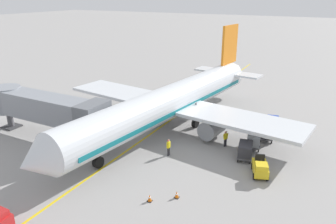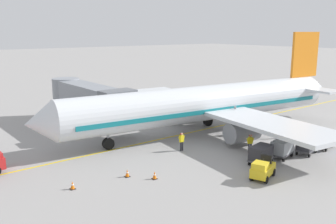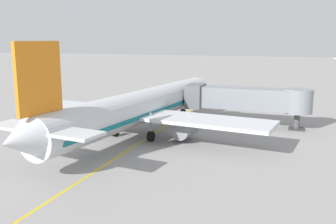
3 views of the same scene
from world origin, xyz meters
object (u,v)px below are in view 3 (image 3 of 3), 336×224
baggage_tug_lead (79,113)px  safety_cone_nose_left (157,105)px  jet_bridge (247,99)px  ground_crew_wing_walker (139,115)px  baggage_cart_tail_end (36,129)px  ground_crew_marshaller (93,119)px  baggage_cart_second_in_train (70,120)px  safety_cone_wing_tip (131,110)px  parked_airliner (140,108)px  safety_cone_nose_right (145,109)px  ground_crew_loader (68,132)px  pushback_tractor (206,97)px  baggage_cart_front (83,115)px  baggage_cart_third_in_train (51,124)px

baggage_tug_lead → safety_cone_nose_left: (6.97, 11.92, -0.42)m
jet_bridge → ground_crew_wing_walker: (-13.64, -2.43, -2.50)m
jet_bridge → baggage_cart_tail_end: 25.26m
ground_crew_marshaller → safety_cone_nose_left: size_ratio=2.86×
baggage_cart_second_in_train → safety_cone_wing_tip: bearing=75.1°
parked_airliner → safety_cone_nose_right: 14.83m
jet_bridge → safety_cone_nose_right: (-15.87, 4.84, -3.17)m
ground_crew_loader → safety_cone_nose_right: (1.23, 18.28, -0.66)m
jet_bridge → baggage_tug_lead: size_ratio=5.57×
pushback_tractor → baggage_tug_lead: bearing=-129.0°
ground_crew_loader → safety_cone_nose_left: ground_crew_loader is taller
ground_crew_marshaller → parked_airliner: bearing=-14.0°
baggage_cart_front → baggage_cart_second_in_train: (-0.13, -2.73, 0.00)m
safety_cone_nose_left → safety_cone_wing_tip: same height
ground_crew_wing_walker → safety_cone_nose_left: (-1.76, 11.46, -0.66)m
ground_crew_wing_walker → safety_cone_nose_right: size_ratio=2.86×
baggage_cart_tail_end → safety_cone_nose_left: bearing=75.2°
baggage_cart_tail_end → safety_cone_nose_right: 18.96m
safety_cone_nose_right → baggage_tug_lead: bearing=-130.1°
parked_airliner → baggage_cart_third_in_train: bearing=-170.0°
baggage_cart_third_in_train → safety_cone_wing_tip: 14.59m
baggage_cart_tail_end → parked_airliner: bearing=23.2°
baggage_cart_tail_end → ground_crew_marshaller: (3.44, 6.39, 0.00)m
pushback_tractor → ground_crew_loader: bearing=-107.2°
baggage_cart_second_in_train → baggage_cart_third_in_train: 2.76m
baggage_cart_front → ground_crew_marshaller: bearing=-34.0°
pushback_tractor → safety_cone_nose_right: pushback_tractor is taller
jet_bridge → safety_cone_nose_right: 16.89m
jet_bridge → parked_airliner: bearing=-140.6°
ground_crew_marshaller → safety_cone_nose_right: size_ratio=2.86×
ground_crew_wing_walker → pushback_tractor: bearing=73.0°
ground_crew_marshaller → safety_cone_nose_left: 16.14m
pushback_tractor → ground_crew_wing_walker: size_ratio=2.60×
baggage_cart_third_in_train → ground_crew_wing_walker: size_ratio=1.76×
parked_airliner → safety_cone_nose_left: parked_airliner is taller
ground_crew_loader → safety_cone_nose_right: 18.34m
baggage_cart_second_in_train → ground_crew_marshaller: (2.65, 1.03, 0.00)m
baggage_cart_front → safety_cone_nose_right: 11.05m
safety_cone_nose_left → safety_cone_nose_right: bearing=-96.3°
ground_crew_loader → ground_crew_marshaller: 6.58m
jet_bridge → baggage_cart_front: size_ratio=5.16×
jet_bridge → pushback_tractor: jet_bridge is taller
parked_airliner → jet_bridge: bearing=39.4°
safety_cone_nose_right → baggage_cart_front: bearing=-114.2°
baggage_cart_front → baggage_cart_second_in_train: same height
pushback_tractor → safety_cone_nose_right: (-7.31, -9.32, -0.81)m
baggage_tug_lead → ground_crew_loader: ground_crew_loader is taller
baggage_cart_third_in_train → safety_cone_nose_left: 20.50m
parked_airliner → ground_crew_marshaller: (-7.24, 1.81, -2.23)m
safety_cone_nose_left → jet_bridge: bearing=-30.4°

